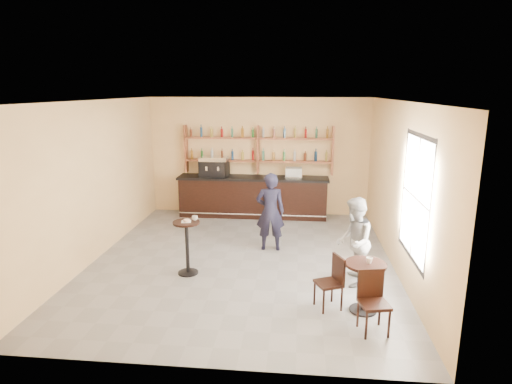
# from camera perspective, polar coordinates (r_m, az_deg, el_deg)

# --- Properties ---
(floor) EXTENTS (7.00, 7.00, 0.00)m
(floor) POSITION_cam_1_polar(r_m,az_deg,el_deg) (8.87, -1.82, -9.07)
(floor) COLOR gray
(floor) RESTS_ON ground
(ceiling) EXTENTS (7.00, 7.00, 0.00)m
(ceiling) POSITION_cam_1_polar(r_m,az_deg,el_deg) (8.18, -2.00, 12.08)
(ceiling) COLOR white
(ceiling) RESTS_ON wall_back
(wall_back) EXTENTS (7.00, 0.00, 7.00)m
(wall_back) POSITION_cam_1_polar(r_m,az_deg,el_deg) (11.80, 0.34, 4.74)
(wall_back) COLOR #F8CC8D
(wall_back) RESTS_ON floor
(wall_front) EXTENTS (7.00, 0.00, 7.00)m
(wall_front) POSITION_cam_1_polar(r_m,az_deg,el_deg) (5.07, -7.16, -7.48)
(wall_front) COLOR #F8CC8D
(wall_front) RESTS_ON floor
(wall_left) EXTENTS (0.00, 7.00, 7.00)m
(wall_left) POSITION_cam_1_polar(r_m,az_deg,el_deg) (9.26, -20.64, 1.41)
(wall_left) COLOR #F8CC8D
(wall_left) RESTS_ON floor
(wall_right) EXTENTS (0.00, 7.00, 7.00)m
(wall_right) POSITION_cam_1_polar(r_m,az_deg,el_deg) (8.53, 18.51, 0.59)
(wall_right) COLOR #F8CC8D
(wall_right) RESTS_ON floor
(window_pane) EXTENTS (0.00, 2.00, 2.00)m
(window_pane) POSITION_cam_1_polar(r_m,az_deg,el_deg) (7.37, 20.51, -0.74)
(window_pane) COLOR white
(window_pane) RESTS_ON wall_right
(window_frame) EXTENTS (0.04, 1.70, 2.10)m
(window_frame) POSITION_cam_1_polar(r_m,az_deg,el_deg) (7.37, 20.46, -0.74)
(window_frame) COLOR black
(window_frame) RESTS_ON wall_right
(shelf_unit) EXTENTS (4.00, 0.26, 1.40)m
(shelf_unit) POSITION_cam_1_polar(r_m,az_deg,el_deg) (11.64, 0.28, 5.67)
(shelf_unit) COLOR brown
(shelf_unit) RESTS_ON wall_back
(liquor_bottles) EXTENTS (3.68, 0.10, 1.00)m
(liquor_bottles) POSITION_cam_1_polar(r_m,az_deg,el_deg) (11.62, 0.28, 6.50)
(liquor_bottles) COLOR #8C5919
(liquor_bottles) RESTS_ON shelf_unit
(bar_counter) EXTENTS (4.06, 0.79, 1.10)m
(bar_counter) POSITION_cam_1_polar(r_m,az_deg,el_deg) (11.68, -0.41, -0.61)
(bar_counter) COLOR black
(bar_counter) RESTS_ON floor
(espresso_machine) EXTENTS (0.80, 0.57, 0.53)m
(espresso_machine) POSITION_cam_1_polar(r_m,az_deg,el_deg) (11.67, -5.60, 3.41)
(espresso_machine) COLOR black
(espresso_machine) RESTS_ON bar_counter
(pastry_case) EXTENTS (0.46, 0.37, 0.27)m
(pastry_case) POSITION_cam_1_polar(r_m,az_deg,el_deg) (11.47, 5.05, 2.58)
(pastry_case) COLOR silver
(pastry_case) RESTS_ON bar_counter
(pedestal_table) EXTENTS (0.65, 0.65, 1.03)m
(pedestal_table) POSITION_cam_1_polar(r_m,az_deg,el_deg) (8.18, -9.15, -7.36)
(pedestal_table) COLOR black
(pedestal_table) RESTS_ON floor
(napkin) EXTENTS (0.20, 0.20, 0.00)m
(napkin) POSITION_cam_1_polar(r_m,az_deg,el_deg) (8.01, -9.29, -3.91)
(napkin) COLOR white
(napkin) RESTS_ON pedestal_table
(donut) EXTENTS (0.14, 0.14, 0.04)m
(donut) POSITION_cam_1_polar(r_m,az_deg,el_deg) (7.99, -9.25, -3.76)
(donut) COLOR #E78D54
(donut) RESTS_ON napkin
(cup_pedestal) EXTENTS (0.12, 0.12, 0.09)m
(cup_pedestal) POSITION_cam_1_polar(r_m,az_deg,el_deg) (8.06, -8.16, -3.46)
(cup_pedestal) COLOR white
(cup_pedestal) RESTS_ON pedestal_table
(man_main) EXTENTS (0.64, 0.44, 1.70)m
(man_main) POSITION_cam_1_polar(r_m,az_deg,el_deg) (9.17, 1.91, -2.65)
(man_main) COLOR black
(man_main) RESTS_ON floor
(cafe_table) EXTENTS (0.64, 0.64, 0.81)m
(cafe_table) POSITION_cam_1_polar(r_m,az_deg,el_deg) (7.03, 14.24, -12.21)
(cafe_table) COLOR black
(cafe_table) RESTS_ON floor
(cup_cafe) EXTENTS (0.11, 0.11, 0.09)m
(cup_cafe) POSITION_cam_1_polar(r_m,az_deg,el_deg) (6.86, 14.88, -8.81)
(cup_cafe) COLOR white
(cup_cafe) RESTS_ON cafe_table
(chair_west) EXTENTS (0.49, 0.49, 0.86)m
(chair_west) POSITION_cam_1_polar(r_m,az_deg,el_deg) (7.00, 9.64, -11.85)
(chair_west) COLOR black
(chair_west) RESTS_ON floor
(chair_south) EXTENTS (0.47, 0.47, 0.90)m
(chair_south) POSITION_cam_1_polar(r_m,az_deg,el_deg) (6.49, 15.49, -14.12)
(chair_south) COLOR black
(chair_south) RESTS_ON floor
(patron_second) EXTENTS (0.68, 0.83, 1.59)m
(patron_second) POSITION_cam_1_polar(r_m,az_deg,el_deg) (7.77, 12.92, -6.49)
(patron_second) COLOR gray
(patron_second) RESTS_ON floor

